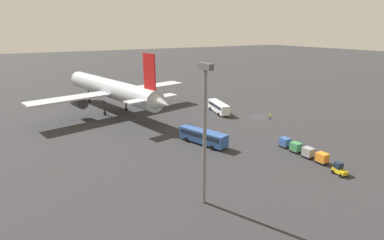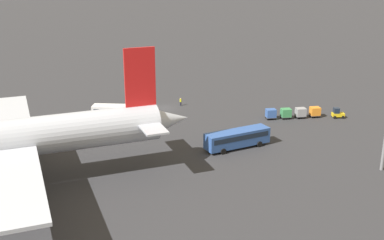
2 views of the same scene
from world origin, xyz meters
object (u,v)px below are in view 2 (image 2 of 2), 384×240
at_px(shuttle_bus_far, 237,137).
at_px(worker_person, 181,102).
at_px(cargo_cart_grey, 301,112).
at_px(shuttle_bus_near, 121,112).
at_px(cargo_cart_orange, 315,111).
at_px(cargo_cart_blue, 271,113).
at_px(cargo_cart_green, 286,113).
at_px(baggage_tug, 337,113).

height_order(shuttle_bus_far, worker_person, shuttle_bus_far).
relative_size(shuttle_bus_far, cargo_cart_grey, 5.76).
height_order(shuttle_bus_near, cargo_cart_orange, shuttle_bus_near).
bearing_deg(shuttle_bus_far, cargo_cart_blue, -145.05).
bearing_deg(cargo_cart_green, baggage_tug, 174.57).
bearing_deg(shuttle_bus_near, baggage_tug, -173.73).
bearing_deg(cargo_cart_orange, shuttle_bus_near, -5.34).
distance_m(baggage_tug, cargo_cart_blue, 13.60).
distance_m(worker_person, cargo_cart_grey, 25.83).
distance_m(shuttle_bus_far, baggage_tug, 27.07).
bearing_deg(cargo_cart_green, shuttle_bus_near, -6.50).
xyz_separation_m(shuttle_bus_far, cargo_cart_blue, (-10.29, -13.95, -0.66)).
xyz_separation_m(baggage_tug, cargo_cart_green, (10.48, -1.00, 0.25)).
relative_size(cargo_cart_orange, cargo_cart_blue, 1.00).
bearing_deg(baggage_tug, shuttle_bus_near, 0.77).
xyz_separation_m(shuttle_bus_far, cargo_cart_orange, (-19.51, -13.88, -0.66)).
xyz_separation_m(shuttle_bus_near, cargo_cart_blue, (-29.69, 3.57, -0.66)).
bearing_deg(shuttle_bus_far, shuttle_bus_near, -60.73).
bearing_deg(cargo_cart_blue, cargo_cart_orange, 179.59).
distance_m(shuttle_bus_near, cargo_cart_orange, 39.09).
distance_m(cargo_cart_grey, cargo_cart_blue, 6.15).
bearing_deg(worker_person, cargo_cart_blue, 144.47).
bearing_deg(cargo_cart_orange, cargo_cart_blue, -0.41).
bearing_deg(cargo_cart_orange, cargo_cart_grey, 2.19).
distance_m(cargo_cart_grey, cargo_cart_green, 3.08).
height_order(cargo_cart_orange, cargo_cart_blue, same).
bearing_deg(cargo_cart_grey, cargo_cart_orange, -177.81).
bearing_deg(cargo_cart_green, cargo_cart_orange, -179.11).
bearing_deg(shuttle_bus_far, worker_person, -94.78).
bearing_deg(worker_person, cargo_cart_grey, 152.09).
bearing_deg(cargo_cart_grey, shuttle_bus_near, -5.98).
bearing_deg(cargo_cart_blue, worker_person, -35.53).
relative_size(shuttle_bus_far, worker_person, 6.81).
bearing_deg(worker_person, cargo_cart_orange, 155.19).
height_order(baggage_tug, cargo_cart_grey, baggage_tug).
relative_size(shuttle_bus_far, baggage_tug, 4.67).
relative_size(shuttle_bus_far, cargo_cart_orange, 5.76).
relative_size(cargo_cart_orange, cargo_cart_green, 1.00).
bearing_deg(worker_person, baggage_tug, 156.63).
xyz_separation_m(cargo_cart_green, cargo_cart_blue, (3.08, -0.16, 0.00)).
distance_m(cargo_cart_orange, cargo_cart_grey, 3.08).
height_order(shuttle_bus_far, baggage_tug, shuttle_bus_far).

